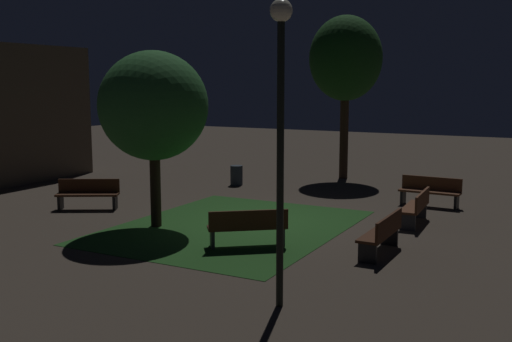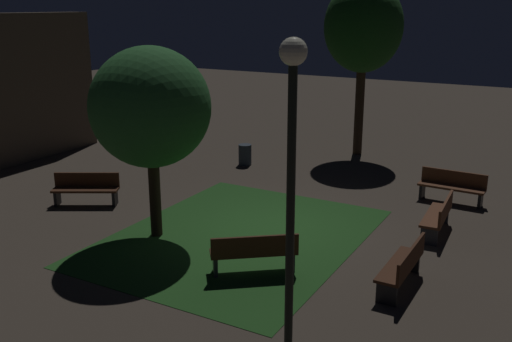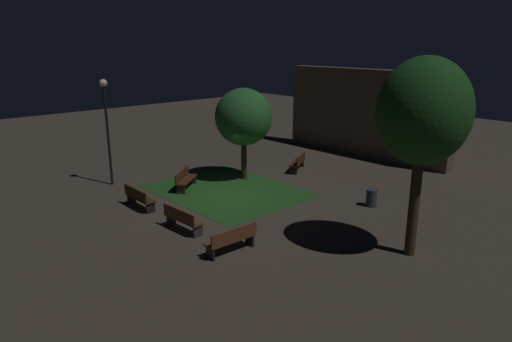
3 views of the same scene
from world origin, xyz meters
TOP-DOWN VIEW (x-y plane):
  - ground_plane at (0.00, 0.00)m, footprint 60.00×60.00m
  - grass_lawn at (-0.95, 0.47)m, footprint 6.97×5.46m
  - bench_back_row at (-1.59, -3.68)m, footprint 1.81×0.50m
  - bench_lawn_edge at (1.59, -3.68)m, footprint 1.82×0.56m
  - bench_front_left at (4.17, -3.48)m, footprint 0.55×1.82m
  - bench_by_lamp at (-2.47, -0.82)m, footprint 1.48×1.72m
  - bench_path_side at (-0.99, 5.37)m, footprint 1.30×1.81m
  - tree_tall_center at (8.11, 0.70)m, footprint 2.78×2.78m
  - tree_near_wall at (-1.82, 2.25)m, footprint 2.78×2.78m
  - lamp_post_near_wall at (-5.41, -3.03)m, footprint 0.36×0.36m
  - trash_bin at (4.73, 3.59)m, footprint 0.45×0.45m

SIDE VIEW (x-z plane):
  - ground_plane at x=0.00m, z-range 0.00..0.00m
  - grass_lawn at x=-0.95m, z-range 0.00..0.01m
  - trash_bin at x=4.73m, z-range 0.00..0.72m
  - bench_back_row at x=-1.59m, z-range 0.04..0.92m
  - bench_lawn_edge at x=1.59m, z-range 0.04..0.92m
  - bench_front_left at x=4.17m, z-range 0.04..0.92m
  - bench_by_lamp at x=-2.47m, z-range 0.04..0.92m
  - bench_path_side at x=-0.99m, z-range 0.04..0.92m
  - tree_near_wall at x=-1.82m, z-range 0.85..5.36m
  - lamp_post_near_wall at x=-5.41m, z-range 0.85..5.84m
  - tree_tall_center at x=8.11m, z-range 1.46..7.72m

